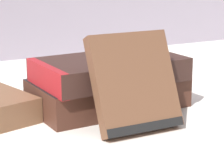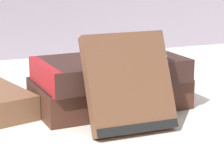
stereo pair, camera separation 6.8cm
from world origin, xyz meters
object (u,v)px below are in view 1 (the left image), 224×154
book_leaning_front (135,86)px  pocket_watch (151,55)px  book_flat_top (107,70)px  reading_glasses (39,95)px  book_flat_bottom (105,93)px

book_leaning_front → pocket_watch: (0.07, 0.07, 0.02)m
book_flat_top → book_leaning_front: 0.10m
book_flat_top → reading_glasses: bearing=116.4°
book_flat_bottom → reading_glasses: bearing=119.7°
book_leaning_front → pocket_watch: 0.10m
pocket_watch → book_flat_bottom: bearing=152.6°
book_flat_bottom → reading_glasses: 0.14m
book_leaning_front → reading_glasses: 0.24m
book_flat_bottom → book_leaning_front: (-0.01, -0.11, 0.04)m
book_flat_bottom → book_leaning_front: size_ratio=1.81×
book_flat_top → pocket_watch: bearing=-22.1°
book_flat_top → reading_glasses: 0.16m
book_flat_top → book_flat_bottom: bearing=74.4°
book_flat_top → reading_glasses: book_flat_top is taller
book_flat_bottom → pocket_watch: (0.06, -0.03, 0.06)m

